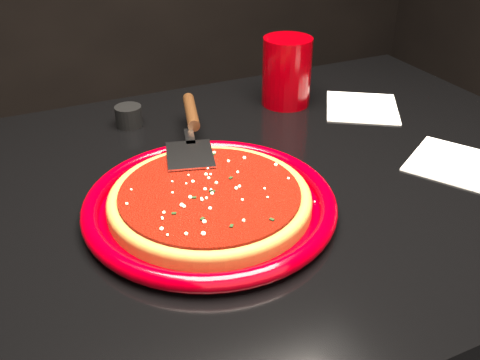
% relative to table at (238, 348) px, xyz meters
% --- Properties ---
extents(table, '(1.20, 0.80, 0.75)m').
position_rel_table_xyz_m(table, '(0.00, 0.00, 0.00)').
color(table, black).
rests_on(table, floor).
extents(plate, '(0.44, 0.44, 0.03)m').
position_rel_table_xyz_m(plate, '(-0.07, -0.06, 0.39)').
color(plate, '#850008').
rests_on(plate, table).
extents(pizza_crust, '(0.35, 0.35, 0.01)m').
position_rel_table_xyz_m(pizza_crust, '(-0.07, -0.06, 0.39)').
color(pizza_crust, brown).
rests_on(pizza_crust, plate).
extents(pizza_crust_rim, '(0.35, 0.35, 0.02)m').
position_rel_table_xyz_m(pizza_crust_rim, '(-0.07, -0.06, 0.40)').
color(pizza_crust_rim, brown).
rests_on(pizza_crust_rim, plate).
extents(pizza_sauce, '(0.31, 0.31, 0.01)m').
position_rel_table_xyz_m(pizza_sauce, '(-0.07, -0.06, 0.40)').
color(pizza_sauce, maroon).
rests_on(pizza_sauce, plate).
extents(parmesan_dusting, '(0.24, 0.24, 0.01)m').
position_rel_table_xyz_m(parmesan_dusting, '(-0.07, -0.06, 0.41)').
color(parmesan_dusting, '#F4EABD').
rests_on(parmesan_dusting, plate).
extents(basil_flecks, '(0.22, 0.22, 0.00)m').
position_rel_table_xyz_m(basil_flecks, '(-0.07, -0.06, 0.41)').
color(basil_flecks, black).
rests_on(basil_flecks, plate).
extents(pizza_server, '(0.16, 0.31, 0.02)m').
position_rel_table_xyz_m(pizza_server, '(-0.03, 0.11, 0.42)').
color(pizza_server, silver).
rests_on(pizza_server, plate).
extents(cup, '(0.11, 0.11, 0.13)m').
position_rel_table_xyz_m(cup, '(0.21, 0.23, 0.44)').
color(cup, '#850004').
rests_on(cup, table).
extents(napkin_a, '(0.19, 0.19, 0.00)m').
position_rel_table_xyz_m(napkin_a, '(0.34, -0.10, 0.38)').
color(napkin_a, silver).
rests_on(napkin_a, table).
extents(napkin_b, '(0.20, 0.20, 0.00)m').
position_rel_table_xyz_m(napkin_b, '(0.34, 0.15, 0.38)').
color(napkin_b, silver).
rests_on(napkin_b, table).
extents(ramekin, '(0.06, 0.06, 0.04)m').
position_rel_table_xyz_m(ramekin, '(-0.10, 0.26, 0.39)').
color(ramekin, black).
rests_on(ramekin, table).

